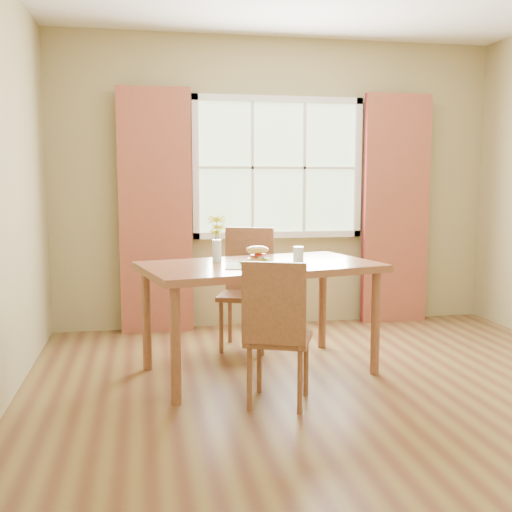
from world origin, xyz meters
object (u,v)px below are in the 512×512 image
object	(u,v)px
chair_far	(247,282)
croissant_sandwich	(257,255)
chair_near	(277,327)
dining_table	(260,275)
flower_vase	(217,234)
water_glass	(298,255)

from	to	relation	value
chair_far	croissant_sandwich	size ratio (longest dim) A/B	5.38
chair_near	dining_table	bearing A→B (deg)	109.48
chair_far	croissant_sandwich	world-z (taller)	chair_far
chair_near	croissant_sandwich	xyz separation A→B (m)	(-0.01, 0.58, 0.37)
flower_vase	water_glass	bearing A→B (deg)	-10.67
chair_far	chair_near	bearing A→B (deg)	-72.06
dining_table	chair_near	size ratio (longest dim) A/B	1.97
croissant_sandwich	dining_table	bearing A→B (deg)	59.38
dining_table	chair_near	bearing A→B (deg)	-105.50
dining_table	flower_vase	distance (m)	0.42
chair_far	water_glass	bearing A→B (deg)	-49.73
chair_far	croissant_sandwich	bearing A→B (deg)	-74.48
dining_table	chair_near	world-z (taller)	chair_near
dining_table	chair_near	distance (m)	0.73
water_glass	chair_far	bearing A→B (deg)	109.90
dining_table	water_glass	size ratio (longest dim) A/B	15.87
croissant_sandwich	water_glass	world-z (taller)	croissant_sandwich
water_glass	chair_near	bearing A→B (deg)	-114.16
croissant_sandwich	water_glass	distance (m)	0.34
water_glass	flower_vase	bearing A→B (deg)	169.33
chair_near	water_glass	world-z (taller)	chair_near
water_glass	dining_table	bearing A→B (deg)	-179.53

